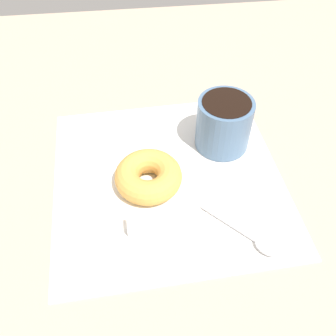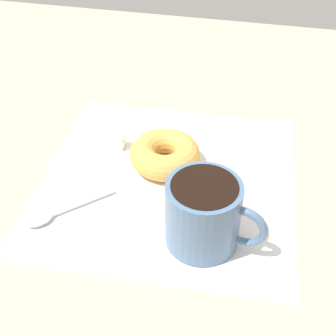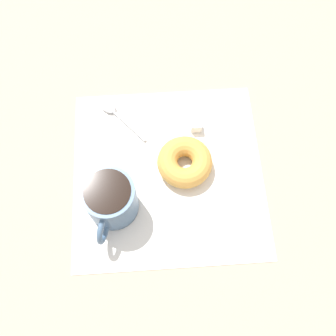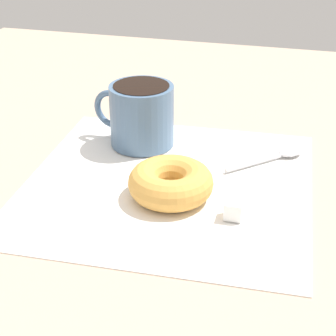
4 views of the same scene
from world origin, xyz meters
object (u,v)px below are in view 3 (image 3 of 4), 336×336
(coffee_cup, at_px, (110,200))
(sugar_cube, at_px, (196,126))
(donut, at_px, (185,162))
(spoon, at_px, (114,111))

(coffee_cup, distance_m, sugar_cube, 0.22)
(donut, relative_size, sugar_cube, 5.02)
(spoon, height_order, sugar_cube, sugar_cube)
(coffee_cup, height_order, sugar_cube, coffee_cup)
(donut, xyz_separation_m, sugar_cube, (0.08, -0.03, -0.01))
(spoon, distance_m, sugar_cube, 0.16)
(coffee_cup, relative_size, spoon, 1.21)
(spoon, relative_size, sugar_cube, 4.95)
(donut, xyz_separation_m, spoon, (0.12, 0.13, -0.01))
(coffee_cup, xyz_separation_m, sugar_cube, (0.15, -0.15, -0.03))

